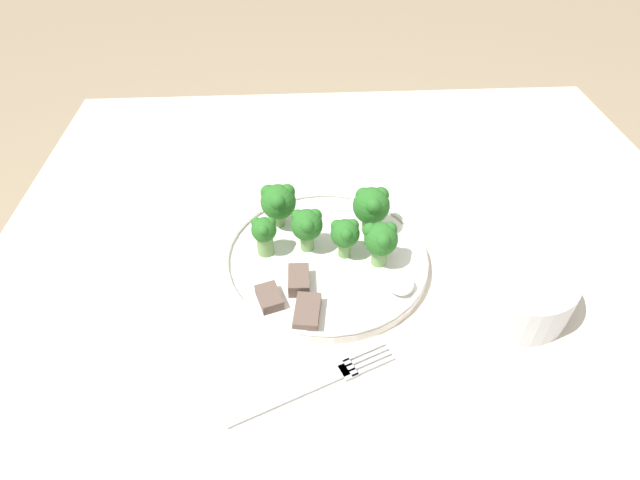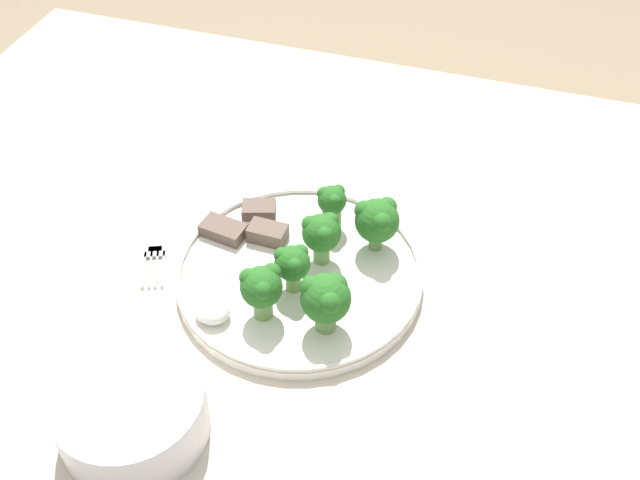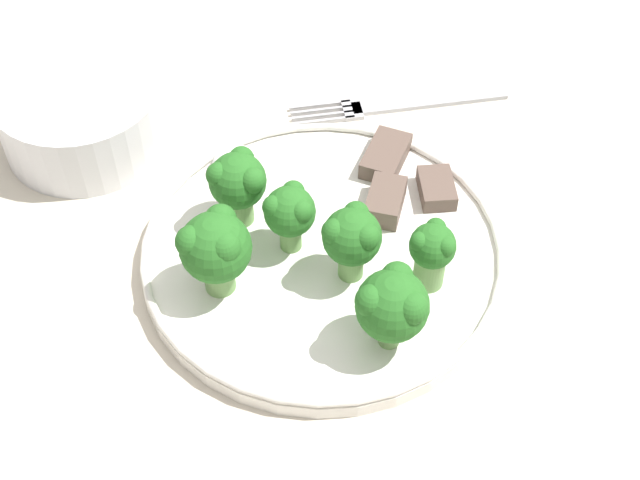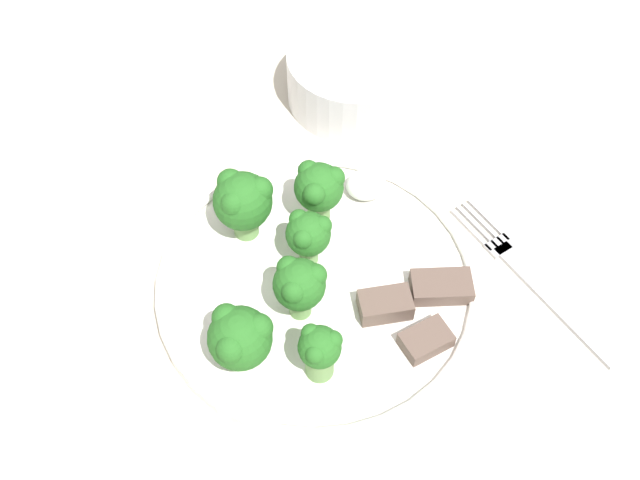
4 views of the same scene
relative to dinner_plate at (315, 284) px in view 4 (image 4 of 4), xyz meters
The scene contains 14 objects.
table 0.14m from the dinner_plate, 50.50° to the left, with size 1.07×1.01×0.76m.
dinner_plate is the anchor object (origin of this frame).
fork 0.18m from the dinner_plate, ahead, with size 0.09×0.18×0.00m.
cream_bowl 0.23m from the dinner_plate, 69.53° to the left, with size 0.13×0.13×0.06m.
broccoli_floret_near_rim_left 0.05m from the dinner_plate, 125.24° to the right, with size 0.04×0.04×0.06m.
broccoli_floret_center_left 0.09m from the dinner_plate, 127.79° to the left, with size 0.05×0.05×0.07m.
broccoli_floret_back_left 0.10m from the dinner_plate, 138.11° to the right, with size 0.05×0.05×0.06m.
broccoli_floret_front_left 0.08m from the dinner_plate, 76.51° to the left, with size 0.04×0.04×0.06m.
broccoli_floret_center_back 0.05m from the dinner_plate, 92.86° to the left, with size 0.04×0.04×0.06m.
broccoli_floret_mid_cluster 0.09m from the dinner_plate, 98.62° to the right, with size 0.03×0.03×0.05m.
meat_slice_front_slice 0.10m from the dinner_plate, 44.58° to the right, with size 0.04×0.04×0.01m.
meat_slice_middle_slice 0.10m from the dinner_plate, 16.00° to the right, with size 0.05×0.04×0.01m.
meat_slice_rear_slice 0.06m from the dinner_plate, 36.62° to the right, with size 0.04×0.03×0.02m.
sauce_dollop 0.11m from the dinner_plate, 53.80° to the left, with size 0.04×0.03×0.02m.
Camera 4 is at (-0.10, -0.37, 1.29)m, focal length 42.00 mm.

